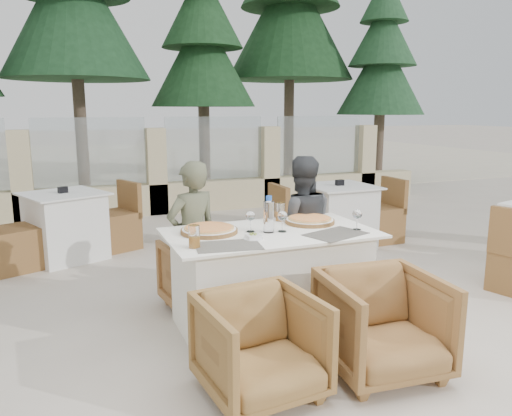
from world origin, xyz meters
name	(u,v)px	position (x,y,z in m)	size (l,w,h in m)	color
ground	(275,331)	(0.00, 0.00, 0.00)	(80.00, 80.00, 0.00)	beige
sand_patch	(106,161)	(0.00, 14.00, 0.01)	(30.00, 16.00, 0.01)	beige
perimeter_wall_far	(156,165)	(0.00, 4.80, 0.80)	(10.00, 0.34, 1.60)	beige
pine_mid_left	(74,28)	(-1.00, 7.50, 3.25)	(2.86, 2.86, 6.50)	#1E4826
pine_centre	(203,70)	(1.50, 7.20, 2.50)	(2.20, 2.20, 5.00)	#1E4723
pine_mid_right	(290,35)	(3.80, 7.80, 3.40)	(2.99, 2.99, 6.80)	#1B4220
pine_far_right	(381,84)	(5.50, 6.50, 2.25)	(1.98, 1.98, 4.50)	#24512D
dining_table	(270,279)	(0.01, 0.11, 0.39)	(1.60, 0.90, 0.77)	white
placemat_near_left	(228,246)	(-0.43, -0.16, 0.77)	(0.45, 0.30, 0.00)	#635F55
placemat_near_right	(336,234)	(0.43, -0.15, 0.77)	(0.45, 0.30, 0.00)	#565149
pizza_left	(209,229)	(-0.45, 0.25, 0.80)	(0.44, 0.44, 0.06)	#E1561E
pizza_right	(310,220)	(0.42, 0.26, 0.80)	(0.41, 0.41, 0.05)	orange
water_bottle	(269,214)	(-0.02, 0.10, 0.91)	(0.08, 0.08, 0.28)	#C2E3FF
wine_glass_centre	(250,220)	(-0.14, 0.16, 0.86)	(0.08, 0.08, 0.18)	silver
wine_glass_near	(282,220)	(0.09, 0.07, 0.86)	(0.08, 0.08, 0.18)	silver
wine_glass_corner	(357,218)	(0.65, -0.09, 0.86)	(0.08, 0.08, 0.18)	silver
beer_glass_left	(194,236)	(-0.66, -0.11, 0.85)	(0.08, 0.08, 0.16)	orange
beer_glass_right	(280,212)	(0.23, 0.43, 0.85)	(0.08, 0.08, 0.16)	orange
olive_dish	(253,236)	(-0.20, -0.05, 0.79)	(0.11, 0.11, 0.04)	white
armchair_far_left	(204,275)	(-0.38, 0.64, 0.30)	(0.64, 0.66, 0.60)	olive
armchair_far_right	(287,264)	(0.42, 0.70, 0.29)	(0.62, 0.64, 0.58)	brown
armchair_near_left	(260,346)	(-0.44, -0.77, 0.31)	(0.67, 0.68, 0.62)	olive
armchair_near_right	(383,324)	(0.40, -0.82, 0.33)	(0.71, 0.73, 0.66)	olive
diner_left	(193,238)	(-0.48, 0.61, 0.64)	(0.47, 0.31, 1.29)	#555840
diner_right	(300,228)	(0.50, 0.58, 0.65)	(0.63, 0.49, 1.30)	#3A3C3F
bg_table_a	(66,226)	(-1.45, 2.64, 0.39)	(1.64, 0.82, 0.77)	white
bg_table_b	(339,216)	(1.74, 1.97, 0.39)	(1.64, 0.82, 0.77)	silver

